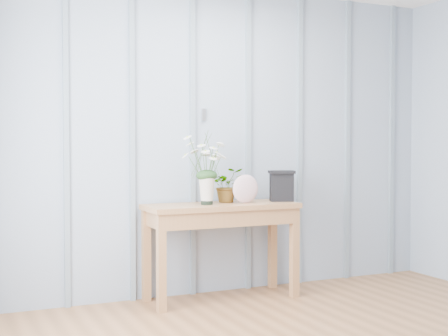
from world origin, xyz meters
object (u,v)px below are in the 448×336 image
sideboard (221,218)px  daisy_vase (207,157)px  carved_box (282,186)px  felt_disc_vessel (246,189)px

sideboard → daisy_vase: size_ratio=2.06×
carved_box → daisy_vase: bearing=-178.2°
sideboard → felt_disc_vessel: (0.19, -0.04, 0.23)m
felt_disc_vessel → carved_box: bearing=3.3°
daisy_vase → carved_box: 0.71m
daisy_vase → felt_disc_vessel: (0.33, -0.01, -0.25)m
sideboard → felt_disc_vessel: size_ratio=5.33×
sideboard → carved_box: 0.58m
daisy_vase → carved_box: daisy_vase is taller
daisy_vase → carved_box: (0.67, 0.02, -0.24)m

